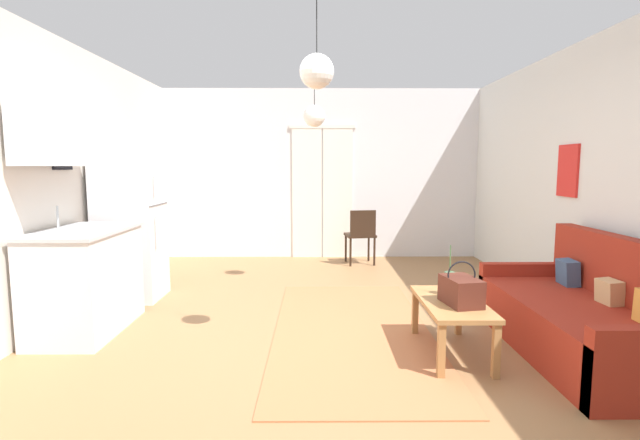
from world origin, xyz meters
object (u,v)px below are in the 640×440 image
Objects in this scene: couch at (588,320)px; pendant_lamp_far at (314,116)px; accent_chair at (361,233)px; pendant_lamp_near at (317,71)px; coffee_table at (452,308)px; refrigerator at (131,225)px; handbag at (461,291)px; bamboo_vase at (449,283)px.

couch is 2.52× the size of pendant_lamp_far.
pendant_lamp_near is (-0.66, -3.44, 1.67)m from accent_chair.
pendant_lamp_near is at bearing -89.25° from pendant_lamp_far.
coffee_table is 2.06m from pendant_lamp_near.
pendant_lamp_near reaches higher than refrigerator.
pendant_lamp_near reaches higher than couch.
couch is 5.17× the size of handbag.
pendant_lamp_far reaches higher than bamboo_vase.
refrigerator reaches higher than accent_chair.
pendant_lamp_far is at bearing 118.94° from coffee_table.
couch is 2.03× the size of coffee_table.
bamboo_vase is at bearing -58.37° from pendant_lamp_far.
pendant_lamp_near is at bearing -166.88° from bamboo_vase.
refrigerator reaches higher than coffee_table.
refrigerator is at bearing 155.47° from bamboo_vase.
pendant_lamp_far is (-0.68, -1.40, 1.56)m from accent_chair.
accent_chair reaches higher than coffee_table.
accent_chair is at bearing 64.00° from pendant_lamp_far.
pendant_lamp_far is at bearing 10.12° from refrigerator.
pendant_lamp_far is (-2.14, 1.96, 1.76)m from couch.
coffee_table is 0.23m from bamboo_vase.
handbag is (0.01, -0.26, 0.01)m from bamboo_vase.
coffee_table is (-1.07, 0.02, 0.09)m from couch.
bamboo_vase is 3.44m from refrigerator.
bamboo_vase is 0.26m from handbag.
bamboo_vase is 1.11× the size of handbag.
pendant_lamp_near is 2.04m from pendant_lamp_far.
couch is at bearing 4.65° from handbag.
refrigerator is at bearing 152.89° from coffee_table.
refrigerator is at bearing 140.73° from pendant_lamp_near.
coffee_table is at bearing -98.15° from bamboo_vase.
accent_chair is 1.08× the size of pendant_lamp_far.
accent_chair is 2.21m from pendant_lamp_far.
bamboo_vase reaches higher than coffee_table.
pendant_lamp_near reaches higher than coffee_table.
accent_chair is at bearing 113.41° from couch.
coffee_table is at bearing 179.05° from couch.
refrigerator is 3.25m from accent_chair.
handbag is 0.23× the size of refrigerator.
handbag is at bearing -70.39° from coffee_table.
bamboo_vase is at bearing 89.29° from accent_chair.
coffee_table is 3.51m from refrigerator.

